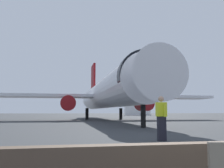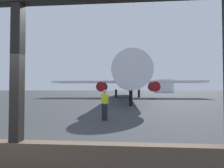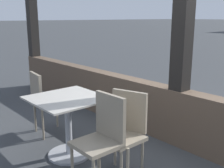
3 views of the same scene
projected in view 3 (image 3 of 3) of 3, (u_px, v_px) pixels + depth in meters
window_frame at (182, 48)px, 3.45m from camera, size 8.53×0.24×3.79m
dining_table at (68, 122)px, 3.30m from camera, size 0.81×0.81×0.74m
cafe_chair_window_left at (125, 127)px, 2.90m from camera, size 0.48×0.48×0.91m
cafe_chair_window_right at (103, 134)px, 2.67m from camera, size 0.40×0.40×0.94m
cafe_chair_aisle_left at (43, 98)px, 3.89m from camera, size 0.43×0.43×0.91m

